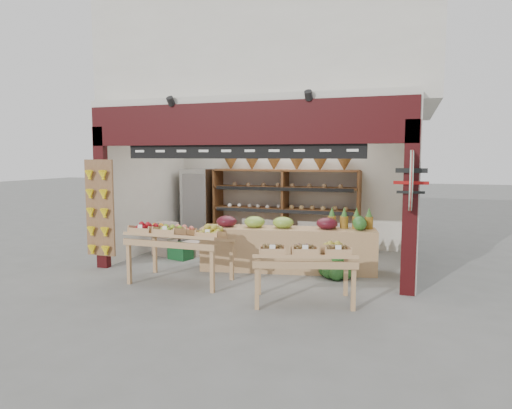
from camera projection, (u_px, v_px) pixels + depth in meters
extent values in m
plane|color=slate|center=(258.00, 266.00, 8.84)|extent=(60.00, 60.00, 0.00)
cube|color=silver|center=(288.00, 182.00, 10.84)|extent=(5.76, 0.18, 3.00)
cube|color=silver|center=(147.00, 184.00, 10.12)|extent=(0.18, 3.38, 3.00)
cube|color=silver|center=(412.00, 190.00, 8.37)|extent=(0.18, 3.38, 3.00)
cube|color=silver|center=(267.00, 108.00, 9.08)|extent=(5.76, 3.38, 0.12)
cube|color=silver|center=(282.00, 61.00, 10.00)|extent=(6.36, 4.60, 2.40)
cube|color=black|center=(238.00, 124.00, 7.57)|extent=(5.70, 0.14, 0.70)
cube|color=black|center=(102.00, 198.00, 8.57)|extent=(0.22, 0.14, 2.65)
cube|color=black|center=(410.00, 209.00, 6.85)|extent=(0.22, 0.14, 2.65)
cube|color=black|center=(239.00, 151.00, 7.64)|extent=(4.20, 0.05, 0.26)
cylinder|color=white|center=(246.00, 136.00, 7.65)|extent=(0.34, 0.05, 0.34)
cube|color=olive|center=(100.00, 208.00, 8.50)|extent=(0.60, 0.04, 1.80)
cylinder|color=silver|center=(411.00, 181.00, 6.72)|extent=(0.04, 0.90, 0.90)
cylinder|color=maroon|center=(411.00, 181.00, 6.69)|extent=(0.01, 0.92, 0.92)
cube|color=brown|center=(218.00, 207.00, 11.07)|extent=(0.05, 0.56, 1.79)
cube|color=brown|center=(285.00, 209.00, 10.55)|extent=(0.05, 0.56, 1.79)
cube|color=brown|center=(359.00, 212.00, 10.02)|extent=(0.05, 0.56, 1.79)
cube|color=brown|center=(285.00, 231.00, 10.60)|extent=(3.36, 0.56, 0.04)
cube|color=brown|center=(285.00, 209.00, 10.55)|extent=(3.36, 0.56, 0.04)
cube|color=brown|center=(285.00, 187.00, 10.49)|extent=(3.36, 0.56, 0.04)
cube|color=brown|center=(285.00, 170.00, 10.45)|extent=(3.36, 0.56, 0.04)
cone|color=#915B2F|center=(231.00, 164.00, 10.86)|extent=(0.32, 0.32, 0.28)
cone|color=#915B2F|center=(252.00, 164.00, 10.69)|extent=(0.32, 0.32, 0.28)
cone|color=#915B2F|center=(274.00, 164.00, 10.52)|extent=(0.32, 0.32, 0.28)
cone|color=#915B2F|center=(297.00, 164.00, 10.35)|extent=(0.32, 0.32, 0.28)
cone|color=#915B2F|center=(320.00, 164.00, 10.19)|extent=(0.32, 0.32, 0.28)
cone|color=#915B2F|center=(344.00, 165.00, 10.02)|extent=(0.32, 0.32, 0.28)
cube|color=silver|center=(200.00, 206.00, 11.14)|extent=(0.75, 0.75, 1.81)
cube|color=silver|center=(165.00, 246.00, 9.76)|extent=(0.53, 0.45, 0.39)
cube|color=silver|center=(166.00, 230.00, 9.71)|extent=(0.48, 0.42, 0.32)
cube|color=#134821|center=(181.00, 251.00, 9.39)|extent=(0.50, 0.42, 0.32)
cube|color=silver|center=(193.00, 249.00, 9.72)|extent=(0.45, 0.39, 0.30)
cube|color=tan|center=(288.00, 249.00, 8.41)|extent=(3.25, 1.16, 0.80)
ellipsoid|color=#59141E|center=(227.00, 221.00, 8.52)|extent=(0.39, 0.35, 0.21)
ellipsoid|color=#8CB23F|center=(255.00, 222.00, 8.44)|extent=(0.39, 0.35, 0.21)
ellipsoid|color=#8CB23F|center=(283.00, 223.00, 8.37)|extent=(0.39, 0.35, 0.21)
ellipsoid|color=#59141E|center=(327.00, 224.00, 8.25)|extent=(0.39, 0.35, 0.21)
cylinder|color=olive|center=(332.00, 222.00, 8.37)|extent=(0.15, 0.15, 0.22)
cylinder|color=olive|center=(344.00, 222.00, 8.34)|extent=(0.15, 0.15, 0.22)
cylinder|color=olive|center=(356.00, 223.00, 8.31)|extent=(0.15, 0.15, 0.22)
cylinder|color=olive|center=(369.00, 223.00, 8.27)|extent=(0.15, 0.15, 0.22)
cube|color=tan|center=(181.00, 237.00, 7.61)|extent=(1.64, 0.93, 0.24)
cube|color=tan|center=(129.00, 264.00, 7.53)|extent=(0.06, 0.06, 0.66)
cube|color=tan|center=(212.00, 272.00, 7.04)|extent=(0.06, 0.06, 0.66)
cube|color=tan|center=(155.00, 255.00, 8.28)|extent=(0.06, 0.06, 0.66)
cube|color=tan|center=(232.00, 261.00, 7.78)|extent=(0.06, 0.06, 0.66)
cube|color=tan|center=(304.00, 256.00, 6.55)|extent=(1.60, 1.16, 0.22)
cube|color=tan|center=(257.00, 289.00, 6.28)|extent=(0.07, 0.07, 0.57)
cube|color=tan|center=(353.00, 290.00, 6.22)|extent=(0.07, 0.07, 0.57)
cube|color=tan|center=(259.00, 276.00, 6.96)|extent=(0.07, 0.07, 0.57)
cube|color=tan|center=(346.00, 277.00, 6.90)|extent=(0.07, 0.07, 0.57)
sphere|color=#1D4918|center=(329.00, 272.00, 7.87)|extent=(0.25, 0.25, 0.25)
sphere|color=#1D4918|center=(345.00, 273.00, 7.79)|extent=(0.25, 0.25, 0.25)
sphere|color=#1D4918|center=(332.00, 268.00, 8.12)|extent=(0.25, 0.25, 0.25)
sphere|color=#1D4918|center=(347.00, 269.00, 8.04)|extent=(0.25, 0.25, 0.25)
sphere|color=#1D4918|center=(338.00, 258.00, 7.93)|extent=(0.25, 0.25, 0.25)
sphere|color=#1D4918|center=(336.00, 274.00, 7.75)|extent=(0.25, 0.25, 0.25)
sphere|color=#1D4918|center=(325.00, 269.00, 8.03)|extent=(0.25, 0.25, 0.25)
sphere|color=#1D4918|center=(332.00, 256.00, 8.12)|extent=(0.25, 0.25, 0.25)
sphere|color=#1D4918|center=(348.00, 271.00, 7.93)|extent=(0.25, 0.25, 0.25)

